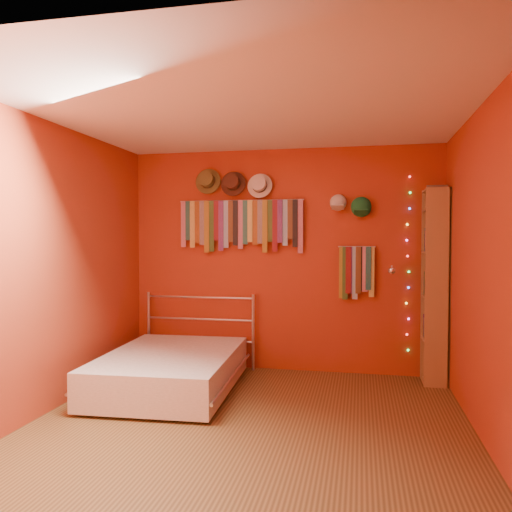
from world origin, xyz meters
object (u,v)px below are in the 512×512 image
Objects in this scene: tie_rack at (240,222)px; reading_lamp at (392,270)px; bed at (171,370)px; bookshelf at (439,285)px.

reading_lamp is at bearing -6.48° from tie_rack.
tie_rack is 1.75m from reading_lamp.
reading_lamp reaches higher than bed.
bookshelf reaches higher than reading_lamp.
tie_rack is 0.72× the size of bookshelf.
tie_rack is 1.81m from bed.
reading_lamp is 0.50m from bookshelf.
reading_lamp is at bearing -175.95° from bookshelf.
reading_lamp is 0.18× the size of bed.
reading_lamp is 2.46m from bed.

